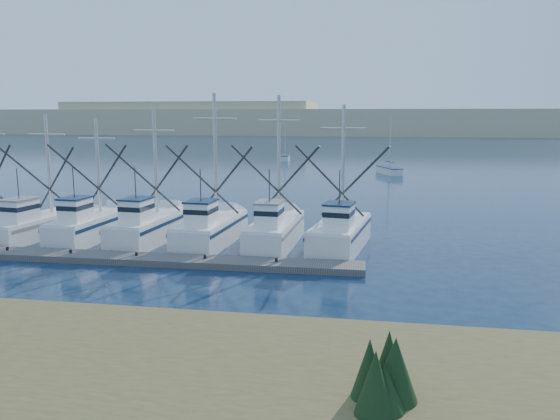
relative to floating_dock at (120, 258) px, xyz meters
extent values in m
plane|color=#0B1E32|center=(9.29, -6.14, -0.18)|extent=(500.00, 500.00, 0.00)
cube|color=#645E5A|center=(0.00, 0.00, 0.00)|extent=(27.59, 2.11, 0.37)
cube|color=tan|center=(9.29, 203.86, 4.82)|extent=(360.00, 60.00, 10.00)
cube|color=white|center=(-8.31, 5.34, 0.47)|extent=(3.66, 8.52, 1.31)
cube|color=white|center=(-8.31, 3.23, 1.88)|extent=(1.72, 2.20, 1.50)
cylinder|color=#B7B2A8|center=(-8.31, 6.75, 4.60)|extent=(0.22, 0.22, 6.94)
cube|color=white|center=(-4.34, 4.97, 0.57)|extent=(2.94, 7.65, 1.51)
cube|color=white|center=(-4.34, 3.05, 2.08)|extent=(1.52, 1.92, 1.50)
cylinder|color=#B7B2A8|center=(-4.34, 6.24, 4.53)|extent=(0.22, 0.22, 6.41)
cube|color=white|center=(-0.28, 5.06, 0.60)|extent=(3.13, 7.86, 1.57)
cube|color=white|center=(-0.28, 3.09, 2.13)|extent=(1.61, 1.98, 1.50)
cylinder|color=#B7B2A8|center=(-0.28, 6.37, 4.89)|extent=(0.22, 0.22, 7.01)
cube|color=white|center=(3.87, 5.03, 0.58)|extent=(3.13, 7.77, 1.53)
cube|color=white|center=(3.87, 3.08, 2.09)|extent=(1.64, 1.96, 1.50)
cylinder|color=#B7B2A8|center=(3.87, 6.33, 5.36)|extent=(0.22, 0.22, 8.04)
cube|color=white|center=(8.05, 5.14, 0.60)|extent=(2.72, 7.94, 1.57)
cube|color=white|center=(8.05, 3.13, 2.13)|extent=(1.47, 1.97, 1.50)
cylinder|color=#B7B2A8|center=(8.05, 6.48, 5.31)|extent=(0.22, 0.22, 7.85)
cube|color=white|center=(12.16, 5.00, 0.62)|extent=(3.67, 7.85, 1.60)
cube|color=white|center=(12.16, 3.06, 2.17)|extent=(1.76, 2.04, 1.50)
cylinder|color=#B7B2A8|center=(12.16, 6.28, 5.03)|extent=(0.22, 0.22, 7.22)
cube|color=white|center=(16.37, 48.83, 0.27)|extent=(3.57, 5.61, 0.90)
cylinder|color=#B7B2A8|center=(16.37, 49.13, 4.32)|extent=(0.12, 0.12, 7.20)
cube|color=white|center=(-1.41, 68.19, 0.27)|extent=(1.98, 4.94, 0.90)
cylinder|color=#B7B2A8|center=(-1.41, 68.49, 4.32)|extent=(0.12, 0.12, 7.20)
camera|label=1|loc=(13.94, -28.04, 8.07)|focal=35.00mm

